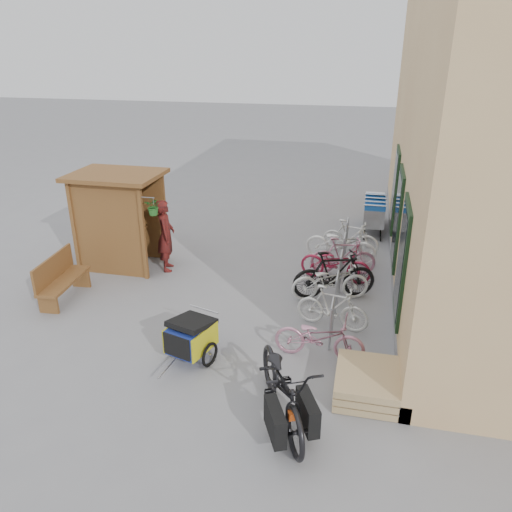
% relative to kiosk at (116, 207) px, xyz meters
% --- Properties ---
extents(ground, '(80.00, 80.00, 0.00)m').
position_rel_kiosk_xyz_m(ground, '(3.28, -2.47, -1.55)').
color(ground, gray).
extents(kiosk, '(2.49, 1.65, 2.40)m').
position_rel_kiosk_xyz_m(kiosk, '(0.00, 0.00, 0.00)').
color(kiosk, brown).
rests_on(kiosk, ground).
extents(bike_rack, '(0.05, 5.35, 0.86)m').
position_rel_kiosk_xyz_m(bike_rack, '(5.58, -0.07, -1.04)').
color(bike_rack, '#A5A8AD').
rests_on(bike_rack, ground).
extents(pallet_stack, '(1.00, 1.20, 0.40)m').
position_rel_kiosk_xyz_m(pallet_stack, '(6.28, -3.87, -1.34)').
color(pallet_stack, tan).
rests_on(pallet_stack, ground).
extents(bench, '(0.61, 1.63, 1.01)m').
position_rel_kiosk_xyz_m(bench, '(-0.41, -2.02, -1.04)').
color(bench, brown).
rests_on(bench, ground).
extents(shopping_carts, '(0.62, 2.09, 1.11)m').
position_rel_kiosk_xyz_m(shopping_carts, '(6.28, 4.12, -0.91)').
color(shopping_carts, silver).
rests_on(shopping_carts, ground).
extents(child_trailer, '(0.94, 1.47, 0.85)m').
position_rel_kiosk_xyz_m(child_trailer, '(3.18, -3.55, -1.08)').
color(child_trailer, navy).
rests_on(child_trailer, ground).
extents(cargo_bike, '(1.67, 2.39, 1.19)m').
position_rel_kiosk_xyz_m(cargo_bike, '(5.06, -4.76, -0.96)').
color(cargo_bike, black).
rests_on(cargo_bike, ground).
extents(person_kiosk, '(0.61, 0.76, 1.81)m').
position_rel_kiosk_xyz_m(person_kiosk, '(1.27, 0.01, -0.65)').
color(person_kiosk, maroon).
rests_on(person_kiosk, ground).
extents(bike_0, '(1.65, 0.64, 0.86)m').
position_rel_kiosk_xyz_m(bike_0, '(5.41, -3.01, -1.12)').
color(bike_0, '#B97892').
rests_on(bike_0, ground).
extents(bike_1, '(1.53, 0.71, 0.89)m').
position_rel_kiosk_xyz_m(bike_1, '(5.54, -1.90, -1.11)').
color(bike_1, white).
rests_on(bike_1, ground).
extents(bike_2, '(1.82, 1.11, 0.90)m').
position_rel_kiosk_xyz_m(bike_2, '(5.39, -0.70, -1.10)').
color(bike_2, white).
rests_on(bike_2, ground).
extents(bike_3, '(1.93, 1.10, 1.12)m').
position_rel_kiosk_xyz_m(bike_3, '(5.47, -0.60, -0.99)').
color(bike_3, black).
rests_on(bike_3, ground).
extents(bike_4, '(1.78, 0.86, 0.90)m').
position_rel_kiosk_xyz_m(bike_4, '(5.43, 0.31, -1.10)').
color(bike_4, maroon).
rests_on(bike_4, ground).
extents(bike_5, '(1.63, 0.67, 0.95)m').
position_rel_kiosk_xyz_m(bike_5, '(5.58, 0.70, -1.08)').
color(bike_5, '#B97892').
rests_on(bike_5, ground).
extents(bike_6, '(1.93, 0.96, 0.97)m').
position_rel_kiosk_xyz_m(bike_6, '(5.47, 1.49, -1.07)').
color(bike_6, white).
rests_on(bike_6, ground).
extents(bike_7, '(1.61, 0.78, 0.93)m').
position_rel_kiosk_xyz_m(bike_7, '(5.69, 2.08, -1.09)').
color(bike_7, white).
rests_on(bike_7, ground).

